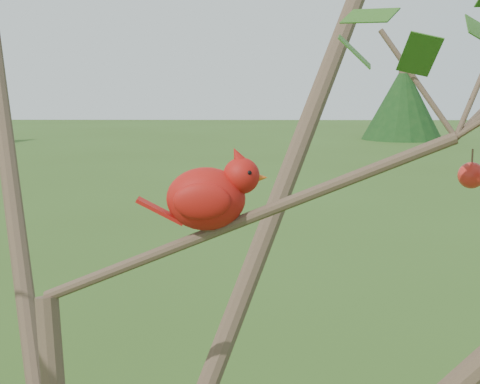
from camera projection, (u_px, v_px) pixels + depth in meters
The scene contains 3 objects.
crabapple_tree at pixel (69, 202), 0.88m from camera, with size 2.35×2.05×2.95m.
cardinal at pixel (210, 195), 0.98m from camera, with size 0.19×0.10×0.13m.
distant_trees at pixel (189, 107), 24.11m from camera, with size 42.19×9.40×3.01m.
Camera 1 is at (0.26, -0.88, 2.28)m, focal length 50.00 mm.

